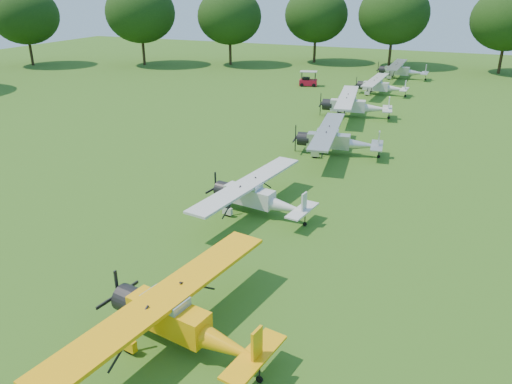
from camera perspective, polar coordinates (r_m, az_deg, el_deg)
ground at (r=32.71m, az=3.12°, el=0.07°), size 160.00×160.00×0.00m
tree_belt at (r=29.71m, az=10.24°, el=13.56°), size 137.36×130.27×14.52m
aircraft_2 at (r=19.04m, az=-8.77°, el=-13.98°), size 7.11×11.26×2.21m
aircraft_3 at (r=29.10m, az=0.05°, el=-0.34°), size 6.51×10.31×2.02m
aircraft_4 at (r=39.96m, az=9.05°, el=6.01°), size 7.02×11.15×2.19m
aircraft_5 at (r=52.06m, az=11.06°, el=9.84°), size 7.34×11.63×2.28m
aircraft_6 at (r=63.76m, az=13.97°, el=11.77°), size 6.33×10.06×1.99m
aircraft_7 at (r=75.66m, az=16.23°, el=13.29°), size 7.03×11.15×2.21m
golf_cart at (r=67.92m, az=5.95°, el=12.50°), size 2.50×1.84×1.93m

